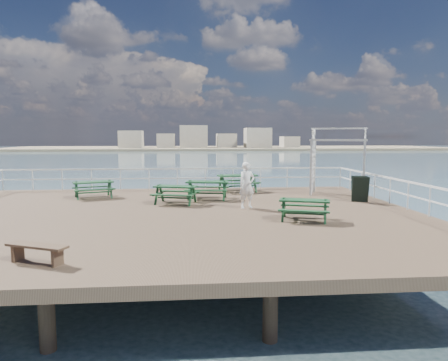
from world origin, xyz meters
TOP-DOWN VIEW (x-y plane):
  - ground at (0.00, 0.00)m, footprint 18.00×14.00m
  - sea_backdrop at (12.54, 134.07)m, footprint 300.00×300.00m
  - railing at (-0.07, 2.57)m, footprint 17.77×13.76m
  - picnic_table_a at (-3.67, 4.01)m, footprint 2.09×1.89m
  - picnic_table_b at (1.43, 3.22)m, footprint 2.04×1.75m
  - picnic_table_c at (3.04, 5.53)m, footprint 2.20×1.90m
  - picnic_table_d at (0.08, 2.08)m, footprint 2.04×1.81m
  - picnic_table_e at (4.40, -1.57)m, footprint 1.93×1.73m
  - flat_bench_far at (-2.65, -5.46)m, footprint 1.46×0.89m
  - trellis_arbor at (7.60, 3.95)m, footprint 2.87×2.29m
  - sandwich_board at (7.80, 1.88)m, footprint 0.76×0.63m
  - person at (2.85, 0.84)m, footprint 0.75×0.61m

SIDE VIEW (x-z plane):
  - sea_backdrop at x=12.54m, z-range -5.11..4.09m
  - ground at x=0.00m, z-range -0.30..0.00m
  - flat_bench_far at x=-2.65m, z-range 0.10..0.52m
  - picnic_table_e at x=4.40m, z-range 0.11..0.89m
  - picnic_table_a at x=-3.67m, z-range 0.12..0.95m
  - picnic_table_d at x=0.08m, z-range 0.12..0.95m
  - sandwich_board at x=7.80m, z-range -0.01..1.09m
  - picnic_table_b at x=1.43m, z-range 0.12..1.02m
  - picnic_table_c at x=3.04m, z-range 0.13..1.08m
  - railing at x=-0.07m, z-range 0.32..1.42m
  - person at x=2.85m, z-range 0.00..1.77m
  - trellis_arbor at x=7.60m, z-range -0.18..2.98m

